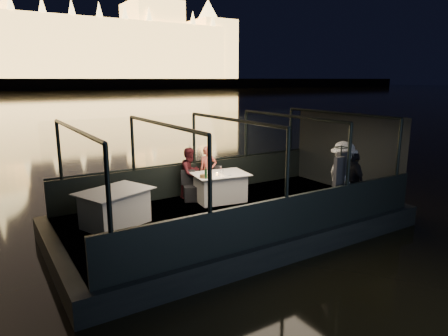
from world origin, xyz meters
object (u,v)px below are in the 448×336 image
passenger_stripe (342,180)px  wine_bottle (206,173)px  dining_table_central (220,187)px  chair_port_left (191,185)px  person_man_maroon (190,171)px  person_woman_coral (208,169)px  dining_table_aft (115,209)px  chair_port_right (218,180)px  coat_stand (339,182)px  passenger_dark (353,177)px

passenger_stripe → wine_bottle: passenger_stripe is taller
passenger_stripe → wine_bottle: (-2.60, 2.16, 0.06)m
dining_table_central → chair_port_left: chair_port_left is taller
person_man_maroon → person_woman_coral: bearing=-21.3°
dining_table_aft → person_woman_coral: person_woman_coral is taller
chair_port_right → coat_stand: bearing=-41.8°
coat_stand → wine_bottle: bearing=132.0°
dining_table_aft → passenger_stripe: passenger_stripe is taller
dining_table_aft → chair_port_left: size_ratio=1.89×
person_woman_coral → dining_table_central: bearing=-74.0°
dining_table_aft → chair_port_right: size_ratio=1.86×
chair_port_left → coat_stand: bearing=-33.4°
dining_table_central → person_man_maroon: size_ratio=1.03×
chair_port_left → passenger_dark: (3.07, -2.87, 0.40)m
passenger_dark → passenger_stripe: bearing=-66.3°
chair_port_left → coat_stand: 3.90m
chair_port_right → dining_table_central: bearing=-90.4°
chair_port_left → passenger_dark: passenger_dark is taller
dining_table_aft → passenger_dark: size_ratio=1.03×
coat_stand → person_woman_coral: 3.77m
dining_table_central → person_man_maroon: (-0.53, 0.72, 0.36)m
person_man_maroon → chair_port_right: bearing=-41.3°
chair_port_left → wine_bottle: (0.06, -0.73, 0.47)m
person_woman_coral → chair_port_left: bearing=-139.8°
person_man_maroon → passenger_stripe: size_ratio=0.79×
dining_table_central → dining_table_aft: dining_table_aft is taller
chair_port_left → chair_port_right: 0.87m
dining_table_aft → person_man_maroon: bearing=23.0°
passenger_dark → person_man_maroon: bearing=-116.1°
dining_table_central → chair_port_right: bearing=65.0°
passenger_dark → wine_bottle: size_ratio=4.95×
passenger_dark → coat_stand: bearing=-49.8°
coat_stand → dining_table_aft: bearing=152.3°
chair_port_right → passenger_stripe: (1.79, -2.89, 0.40)m
passenger_stripe → chair_port_right: bearing=56.2°
coat_stand → chair_port_left: bearing=125.4°
dining_table_central → passenger_dark: size_ratio=0.96×
dining_table_central → wine_bottle: size_ratio=4.77×
wine_bottle → person_woman_coral: bearing=57.6°
coat_stand → dining_table_central: bearing=120.4°
chair_port_right → person_woman_coral: (-0.17, 0.27, 0.30)m
dining_table_central → passenger_stripe: size_ratio=0.81×
person_man_maroon → chair_port_left: bearing=-136.2°
dining_table_aft → wine_bottle: (2.38, 0.03, 0.53)m
dining_table_aft → coat_stand: 5.18m
dining_table_aft → passenger_stripe: 5.43m
passenger_dark → wine_bottle: 3.69m
dining_table_aft → wine_bottle: size_ratio=5.08×
chair_port_left → passenger_dark: 4.22m
dining_table_central → passenger_stripe: passenger_stripe is taller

